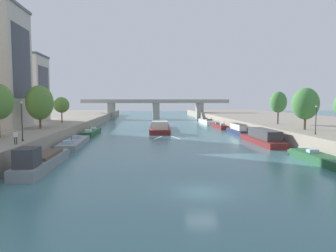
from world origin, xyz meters
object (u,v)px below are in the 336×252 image
(moored_boat_right_far, at_px, (237,130))
(person_on_quay, at_px, (15,136))
(tree_left_far, at_px, (62,105))
(lamppost_right_bank, at_px, (316,118))
(bridge_far, at_px, (156,107))
(moored_boat_left_near, at_px, (74,143))
(tree_right_second, at_px, (305,104))
(moored_boat_left_upstream, at_px, (41,161))
(barge_midriver, at_px, (160,127))
(moored_boat_right_upstream, at_px, (219,126))
(tree_right_distant, at_px, (278,102))
(moored_boat_right_near, at_px, (263,138))
(moored_boat_right_midway, at_px, (207,121))
(tree_left_past_mid, at_px, (40,103))
(moored_boat_right_lone, at_px, (324,160))
(lamppost_left_bank, at_px, (22,119))
(moored_boat_left_second, at_px, (92,132))

(moored_boat_right_far, relative_size, person_on_quay, 6.91)
(tree_left_far, relative_size, lamppost_right_bank, 1.36)
(tree_left_far, relative_size, bridge_far, 0.09)
(moored_boat_left_near, bearing_deg, tree_right_second, -1.95)
(moored_boat_left_upstream, xyz_separation_m, moored_boat_left_near, (-0.36, 17.28, -0.37))
(barge_midriver, height_order, moored_boat_right_upstream, barge_midriver)
(tree_right_distant, relative_size, person_on_quay, 4.20)
(moored_boat_right_near, relative_size, tree_right_second, 2.15)
(moored_boat_right_midway, bearing_deg, lamppost_right_bank, -85.45)
(moored_boat_right_far, distance_m, bridge_far, 62.51)
(moored_boat_left_near, bearing_deg, tree_left_past_mid, 147.44)
(tree_left_far, relative_size, tree_right_distant, 0.84)
(moored_boat_right_lone, relative_size, tree_right_distant, 2.01)
(moored_boat_left_near, height_order, tree_left_far, tree_left_far)
(moored_boat_right_far, height_order, lamppost_left_bank, lamppost_left_bank)
(moored_boat_left_upstream, distance_m, tree_left_past_mid, 23.63)
(moored_boat_left_near, xyz_separation_m, moored_boat_right_lone, (32.83, -17.23, -0.00))
(tree_left_far, height_order, tree_right_distant, tree_right_distant)
(moored_boat_left_upstream, distance_m, tree_right_second, 42.16)
(moored_boat_left_near, xyz_separation_m, moored_boat_right_midway, (32.15, 48.24, 0.12))
(moored_boat_right_upstream, bearing_deg, moored_boat_right_near, -89.67)
(tree_right_distant, bearing_deg, lamppost_right_bank, -98.64)
(moored_boat_left_near, distance_m, moored_boat_right_near, 32.26)
(moored_boat_left_upstream, bearing_deg, tree_right_second, 22.48)
(barge_midriver, relative_size, tree_right_second, 3.32)
(moored_boat_left_upstream, height_order, lamppost_left_bank, lamppost_left_bank)
(moored_boat_right_far, relative_size, tree_left_past_mid, 1.48)
(moored_boat_right_upstream, relative_size, bridge_far, 0.21)
(moored_boat_left_near, bearing_deg, moored_boat_left_second, 89.79)
(lamppost_right_bank, xyz_separation_m, person_on_quay, (-39.48, -7.47, -1.39))
(moored_boat_left_upstream, bearing_deg, barge_midriver, 70.21)
(moored_boat_left_second, xyz_separation_m, moored_boat_right_near, (32.19, -16.05, 0.51))
(moored_boat_right_lone, bearing_deg, tree_right_second, 69.09)
(tree_right_second, xyz_separation_m, person_on_quay, (-41.72, -14.69, -3.48))
(moored_boat_right_lone, xyz_separation_m, moored_boat_right_far, (-0.39, 32.79, 0.48))
(tree_left_far, height_order, bridge_far, tree_left_far)
(moored_boat_right_lone, height_order, moored_boat_right_far, moored_boat_right_far)
(moored_boat_right_near, height_order, person_on_quay, person_on_quay)
(moored_boat_left_near, bearing_deg, lamppost_left_bank, -103.90)
(barge_midriver, xyz_separation_m, moored_boat_right_lone, (17.37, -41.92, -0.33))
(tree_right_distant, distance_m, bridge_far, 69.01)
(moored_boat_right_near, bearing_deg, moored_boat_right_midway, 90.12)
(moored_boat_right_upstream, distance_m, tree_left_past_mid, 47.57)
(moored_boat_left_second, relative_size, moored_boat_right_lone, 0.90)
(moored_boat_right_upstream, xyz_separation_m, lamppost_right_bank, (4.60, -39.49, 4.35))
(moored_boat_right_lone, xyz_separation_m, tree_right_second, (6.08, 15.91, 6.47))
(moored_boat_left_upstream, xyz_separation_m, person_on_quay, (-3.17, 1.27, 2.62))
(moored_boat_left_upstream, bearing_deg, moored_boat_right_midway, 64.12)
(moored_boat_right_upstream, relative_size, tree_right_second, 1.80)
(moored_boat_right_lone, height_order, bridge_far, bridge_far)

